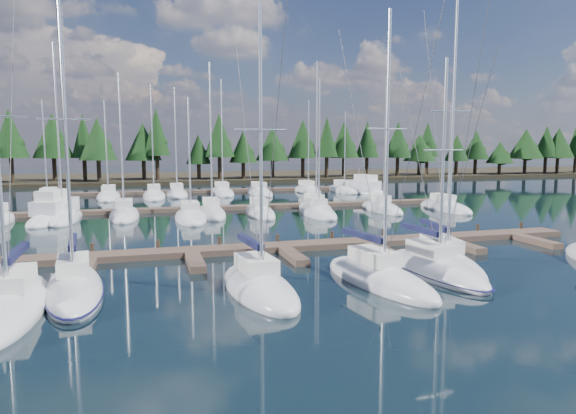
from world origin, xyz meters
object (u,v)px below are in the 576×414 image
object	(u,v)px
front_sailboat_0	(11,306)
front_sailboat_1	(74,288)
main_dock	(284,249)
front_sailboat_4	(434,269)
front_sailboat_5	(444,263)
front_sailboat_2	(259,287)
motor_yacht_left	(56,215)
motor_yacht_right	(363,190)
front_sailboat_3	(378,278)

from	to	relation	value
front_sailboat_0	front_sailboat_1	xyz separation A→B (m)	(2.22, 2.13, 0.00)
main_dock	front_sailboat_4	xyz separation A→B (m)	(6.38, -7.87, 0.07)
front_sailboat_0	front_sailboat_5	size ratio (longest dim) A/B	0.92
front_sailboat_4	front_sailboat_5	world-z (taller)	front_sailboat_5
front_sailboat_1	front_sailboat_2	distance (m)	8.75
motor_yacht_left	motor_yacht_right	bearing A→B (deg)	23.27
front_sailboat_1	front_sailboat_5	distance (m)	19.76
front_sailboat_1	front_sailboat_2	world-z (taller)	front_sailboat_1
front_sailboat_0	front_sailboat_4	size ratio (longest dim) A/B	1.21
front_sailboat_5	front_sailboat_1	bearing A→B (deg)	179.48
motor_yacht_left	motor_yacht_right	distance (m)	41.41
main_dock	front_sailboat_1	size ratio (longest dim) A/B	2.96
front_sailboat_0	front_sailboat_1	world-z (taller)	front_sailboat_1
front_sailboat_2	front_sailboat_4	size ratio (longest dim) A/B	1.14
front_sailboat_0	front_sailboat_3	size ratio (longest dim) A/B	1.05
front_sailboat_0	front_sailboat_5	xyz separation A→B (m)	(21.98, 1.94, 0.01)
front_sailboat_3	motor_yacht_left	bearing A→B (deg)	124.98
main_dock	front_sailboat_5	distance (m)	10.23
front_sailboat_1	motor_yacht_left	distance (m)	25.79
front_sailboat_0	motor_yacht_right	size ratio (longest dim) A/B	1.59
main_dock	front_sailboat_3	world-z (taller)	front_sailboat_3
front_sailboat_0	front_sailboat_5	distance (m)	22.07
motor_yacht_left	front_sailboat_1	bearing A→B (deg)	-79.66
front_sailboat_2	motor_yacht_left	world-z (taller)	front_sailboat_2
front_sailboat_0	front_sailboat_3	xyz separation A→B (m)	(16.90, -0.10, 0.00)
front_sailboat_0	front_sailboat_3	distance (m)	16.90
main_dock	front_sailboat_5	size ratio (longest dim) A/B	2.74
front_sailboat_1	front_sailboat_0	bearing A→B (deg)	-136.28
main_dock	front_sailboat_2	size ratio (longest dim) A/B	3.14
motor_yacht_left	front_sailboat_5	bearing A→B (deg)	-46.34
front_sailboat_5	front_sailboat_2	bearing A→B (deg)	-170.10
main_dock	front_sailboat_1	world-z (taller)	front_sailboat_1
front_sailboat_1	front_sailboat_5	bearing A→B (deg)	-0.52
front_sailboat_3	front_sailboat_4	xyz separation A→B (m)	(3.77, 0.93, -0.02)
front_sailboat_5	motor_yacht_left	size ratio (longest dim) A/B	1.61
front_sailboat_4	motor_yacht_left	distance (m)	35.28
front_sailboat_5	motor_yacht_right	size ratio (longest dim) A/B	1.72
front_sailboat_3	front_sailboat_5	size ratio (longest dim) A/B	0.88
front_sailboat_4	motor_yacht_left	world-z (taller)	front_sailboat_4
front_sailboat_2	motor_yacht_left	bearing A→B (deg)	115.47
front_sailboat_2	main_dock	bearing A→B (deg)	67.57
main_dock	front_sailboat_4	bearing A→B (deg)	-50.99
front_sailboat_3	motor_yacht_right	xyz separation A→B (m)	(18.73, 43.97, 0.19)
front_sailboat_2	motor_yacht_right	xyz separation A→B (m)	(24.94, 43.89, 0.19)
motor_yacht_left	front_sailboat_0	bearing A→B (deg)	-85.00
main_dock	motor_yacht_left	world-z (taller)	motor_yacht_left
motor_yacht_left	front_sailboat_4	bearing A→B (deg)	-49.13
main_dock	motor_yacht_left	xyz separation A→B (m)	(-16.71, 18.81, 0.31)
front_sailboat_0	front_sailboat_2	xyz separation A→B (m)	(10.70, -0.02, 0.00)
front_sailboat_5	motor_yacht_left	xyz separation A→B (m)	(-24.39, 25.56, 0.22)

